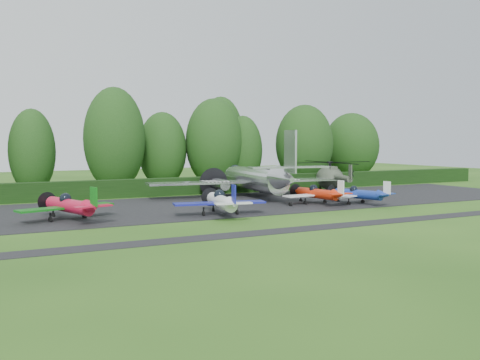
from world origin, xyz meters
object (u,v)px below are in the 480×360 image
light_plane_red (69,205)px  helicopter (330,176)px  light_plane_blue (358,194)px  light_plane_orange (317,193)px  sign_board (386,177)px  transport_plane (256,179)px  light_plane_white (221,201)px

light_plane_red → helicopter: helicopter is taller
light_plane_blue → helicopter: size_ratio=0.50×
light_plane_red → light_plane_blue: bearing=13.9°
light_plane_orange → sign_board: 26.86m
transport_plane → sign_board: (24.74, 6.43, -0.93)m
transport_plane → sign_board: 25.58m
light_plane_white → helicopter: bearing=21.3°
transport_plane → helicopter: transport_plane is taller
light_plane_red → light_plane_white: (11.74, -2.97, 0.01)m
light_plane_white → light_plane_orange: 12.38m
light_plane_white → light_plane_blue: size_ratio=1.19×
transport_plane → light_plane_blue: 11.82m
transport_plane → light_plane_orange: bearing=-80.9°
light_plane_blue → sign_board: 25.13m
light_plane_red → light_plane_orange: size_ratio=1.12×
sign_board → light_plane_white: bearing=-143.6°
transport_plane → light_plane_blue: (5.90, -10.19, -1.06)m
helicopter → light_plane_red: bearing=178.1°
light_plane_orange → helicopter: helicopter is taller
transport_plane → light_plane_white: 15.03m
helicopter → transport_plane: bearing=169.5°
helicopter → sign_board: bearing=0.1°
light_plane_white → helicopter: 24.90m
light_plane_blue → sign_board: light_plane_blue is taller
light_plane_blue → sign_board: bearing=57.6°
light_plane_blue → helicopter: bearing=81.4°
light_plane_red → transport_plane: bearing=39.1°
light_plane_orange → light_plane_blue: size_ratio=1.05×
light_plane_orange → light_plane_blue: 4.07m
light_plane_orange → sign_board: bearing=38.4°
light_plane_white → sign_board: size_ratio=2.65×
transport_plane → sign_board: transport_plane is taller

